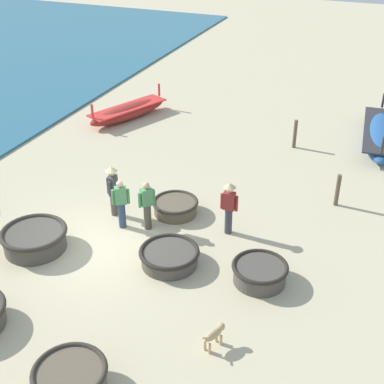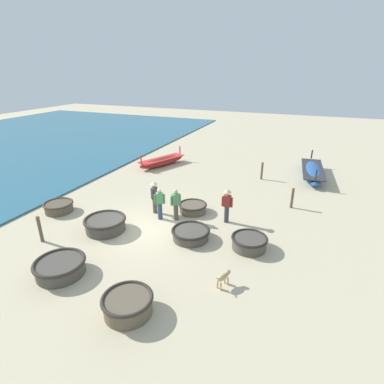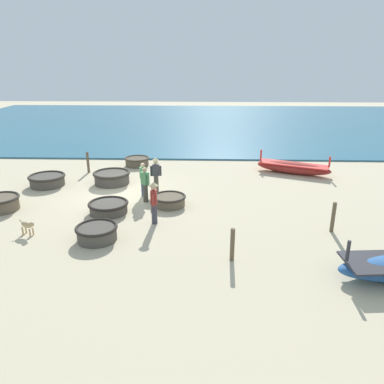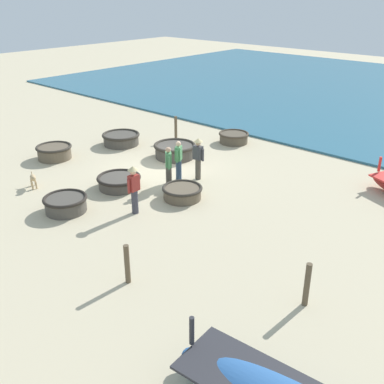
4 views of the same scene
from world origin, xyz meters
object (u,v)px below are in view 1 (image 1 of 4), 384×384
long_boat_blue_hull (128,111)px  fisherman_standing_left (121,203)px  coracle_beside_post (175,206)px  coracle_far_left (169,256)px  fisherman_hauling (147,204)px  coracle_weathered (35,238)px  fisherman_with_hat (229,205)px  long_boat_green_hull (380,134)px  mooring_post_shoreline (338,190)px  mooring_post_inland (295,134)px  fisherman_standing_right (113,188)px  coracle_tilted (260,272)px  dog (215,334)px  coracle_nearest (70,379)px

long_boat_blue_hull → fisherman_standing_left: bearing=-63.2°
coracle_beside_post → coracle_far_left: bearing=-70.1°
coracle_beside_post → fisherman_hauling: bearing=-111.3°
coracle_weathered → fisherman_with_hat: size_ratio=1.12×
coracle_far_left → long_boat_green_hull: (4.55, 10.30, 0.11)m
mooring_post_shoreline → mooring_post_inland: (-2.21, 3.79, 0.03)m
fisherman_hauling → fisherman_standing_right: 1.35m
coracle_tilted → dog: bearing=-96.8°
coracle_weathered → long_boat_blue_hull: (-2.12, 9.58, 0.00)m
coracle_tilted → fisherman_hauling: fisherman_hauling is taller
coracle_tilted → coracle_beside_post: 4.01m
fisherman_with_hat → fisherman_standing_right: (-3.60, -0.38, 0.00)m
long_boat_blue_hull → fisherman_hauling: size_ratio=2.59×
fisherman_with_hat → coracle_weathered: bearing=-149.8°
coracle_tilted → coracle_far_left: size_ratio=0.89×
fisherman_with_hat → dog: size_ratio=2.60×
fisherman_with_hat → dog: fisherman_with_hat is taller
mooring_post_shoreline → mooring_post_inland: size_ratio=0.95×
long_boat_green_hull → long_boat_blue_hull: long_boat_green_hull is taller
coracle_beside_post → fisherman_with_hat: fisherman_with_hat is taller
dog → long_boat_blue_hull: bearing=125.8°
fisherman_hauling → dog: bearing=-47.0°
coracle_weathered → coracle_nearest: size_ratio=1.21×
long_boat_green_hull → fisherman_with_hat: size_ratio=3.12×
coracle_tilted → mooring_post_inland: (-0.98, 8.41, 0.28)m
coracle_tilted → fisherman_standing_right: 5.31m
fisherman_standing_left → fisherman_with_hat: size_ratio=0.94×
coracle_nearest → long_boat_green_hull: 15.58m
dog → fisherman_standing_right: bearing=139.8°
mooring_post_shoreline → coracle_tilted: bearing=-105.0°
fisherman_standing_left → mooring_post_shoreline: size_ratio=1.45×
fisherman_standing_left → long_boat_blue_hull: bearing=116.8°
fisherman_standing_right → coracle_far_left: bearing=-32.3°
coracle_weathered → dog: bearing=-15.1°
long_boat_blue_hull → coracle_far_left: bearing=-56.1°
dog → fisherman_standing_left: bearing=140.2°
fisherman_hauling → mooring_post_inland: 7.79m
coracle_far_left → fisherman_standing_right: fisherman_standing_right is taller
mooring_post_inland → fisherman_standing_right: bearing=-120.4°
coracle_weathered → mooring_post_shoreline: (7.50, 5.58, 0.21)m
coracle_tilted → mooring_post_shoreline: bearing=75.0°
coracle_far_left → mooring_post_inland: (1.48, 8.61, 0.32)m
fisherman_hauling → mooring_post_inland: bearing=69.0°
coracle_weathered → fisherman_standing_left: 2.63m
dog → mooring_post_shoreline: 7.35m
coracle_nearest → fisherman_standing_left: size_ratio=0.98×
coracle_beside_post → fisherman_standing_left: (-1.17, -1.29, 0.59)m
coracle_far_left → coracle_tilted: bearing=4.7°
coracle_weathered → mooring_post_shoreline: bearing=36.7°
coracle_tilted → coracle_far_left: bearing=-175.3°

